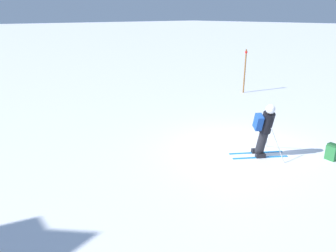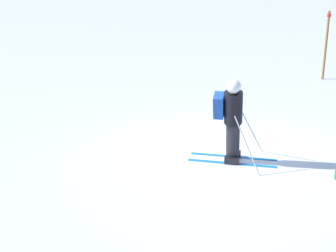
# 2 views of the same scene
# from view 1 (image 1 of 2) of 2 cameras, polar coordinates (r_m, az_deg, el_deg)

# --- Properties ---
(ground_plane) EXTENTS (300.00, 300.00, 0.00)m
(ground_plane) POSITION_cam_1_polar(r_m,az_deg,el_deg) (10.71, 13.07, -4.10)
(ground_plane) COLOR white
(skier) EXTENTS (1.52, 1.66, 1.79)m
(skier) POSITION_cam_1_polar(r_m,az_deg,el_deg) (9.80, 16.44, -0.43)
(skier) COLOR #1E7AC6
(skier) RESTS_ON ground
(spare_backpack) EXTENTS (0.32, 0.25, 0.50)m
(spare_backpack) POSITION_cam_1_polar(r_m,az_deg,el_deg) (10.82, 26.64, -4.07)
(spare_backpack) COLOR #236633
(spare_backpack) RESTS_ON ground
(trail_marker) EXTENTS (0.13, 0.13, 2.33)m
(trail_marker) POSITION_cam_1_polar(r_m,az_deg,el_deg) (18.33, 13.25, 9.56)
(trail_marker) COLOR brown
(trail_marker) RESTS_ON ground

